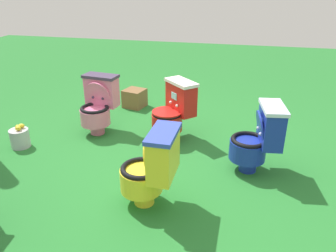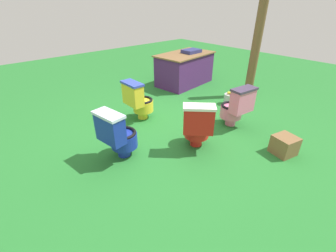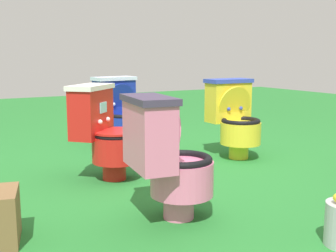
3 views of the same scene
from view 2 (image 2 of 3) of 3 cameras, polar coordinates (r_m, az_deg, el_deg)
The scene contains 9 objects.
ground at distance 3.96m, azimuth 2.39°, elevation -0.85°, with size 14.00×14.00×0.00m, color #26752D.
toilet_pink at distance 4.07m, azimuth 16.42°, elevation 4.64°, with size 0.46×0.54×0.73m.
toilet_red at distance 3.35m, azimuth 7.27°, elevation 0.16°, with size 0.63×0.63×0.73m.
toilet_yellow at distance 4.18m, azimuth -7.27°, elevation 6.31°, with size 0.50×0.44×0.73m.
toilet_blue at distance 3.17m, azimuth -12.24°, elevation -2.02°, with size 0.54×0.47×0.73m.
vendor_table at distance 6.05m, azimuth 4.12°, elevation 13.86°, with size 1.54×1.01×0.85m.
wooden_post at distance 5.40m, azimuth 20.63°, elevation 16.76°, with size 0.18×0.18×1.97m, color brown.
small_crate at distance 3.70m, azimuth 26.71°, elevation -4.24°, with size 0.29×0.29×0.27m, color brown.
lemon_bucket at distance 5.05m, azimuth 14.83°, elevation 6.49°, with size 0.22×0.22×0.28m.
Camera 2 is at (-2.41, -2.45, 1.98)m, focal length 24.77 mm.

